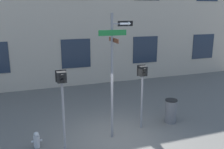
# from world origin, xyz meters

# --- Properties ---
(ground_plane) EXTENTS (60.00, 60.00, 0.00)m
(ground_plane) POSITION_xyz_m (0.00, 0.00, 0.00)
(ground_plane) COLOR #595651
(street_sign_pole) EXTENTS (1.27, 0.94, 4.61)m
(street_sign_pole) POSITION_xyz_m (-0.06, 0.26, 2.73)
(street_sign_pole) COLOR slate
(street_sign_pole) RESTS_ON ground_plane
(pedestrian_signal_left) EXTENTS (0.35, 0.40, 2.88)m
(pedestrian_signal_left) POSITION_xyz_m (-1.99, -0.33, 2.20)
(pedestrian_signal_left) COLOR slate
(pedestrian_signal_left) RESTS_ON ground_plane
(pedestrian_signal_right) EXTENTS (0.35, 0.40, 2.62)m
(pedestrian_signal_right) POSITION_xyz_m (1.27, 0.59, 2.04)
(pedestrian_signal_right) COLOR slate
(pedestrian_signal_right) RESTS_ON ground_plane
(fire_hydrant) EXTENTS (0.38, 0.22, 0.58)m
(fire_hydrant) POSITION_xyz_m (-2.87, 0.43, 0.28)
(fire_hydrant) COLOR #A5A5A8
(fire_hydrant) RESTS_ON ground_plane
(trash_bin) EXTENTS (0.52, 0.52, 1.03)m
(trash_bin) POSITION_xyz_m (2.68, 0.64, 0.52)
(trash_bin) COLOR #59595B
(trash_bin) RESTS_ON ground_plane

